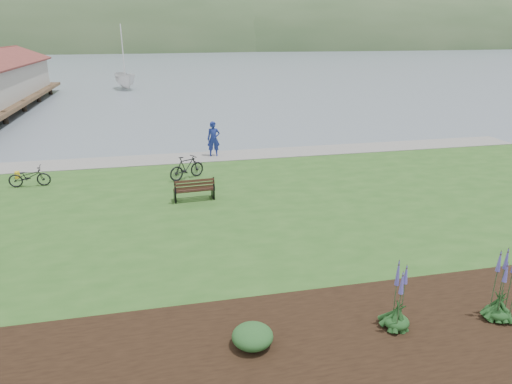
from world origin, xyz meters
TOP-DOWN VIEW (x-y plane):
  - ground at (0.00, 0.00)m, footprint 600.00×600.00m
  - lawn at (0.00, -2.00)m, footprint 34.00×20.00m
  - shoreline_path at (0.00, 6.90)m, footprint 34.00×2.20m
  - garden_bed at (3.00, -9.80)m, footprint 24.00×4.40m
  - far_hillside at (20.00, 170.00)m, footprint 580.00×80.00m
  - park_bench at (-3.34, 0.10)m, footprint 1.69×0.77m
  - person at (-1.62, 7.00)m, footprint 0.88×0.64m
  - bicycle_a at (-10.47, 3.54)m, footprint 0.65×1.81m
  - bicycle_b at (-3.42, 3.14)m, footprint 1.38×1.90m
  - sailboat at (-8.10, 43.20)m, footprint 11.66×11.78m
  - pannier at (-11.38, 5.00)m, footprint 0.23×0.32m
  - echium_0 at (3.17, -9.83)m, footprint 0.62×0.62m
  - echium_4 at (0.56, -9.63)m, footprint 0.62×0.62m
  - shrub_0 at (-2.92, -9.54)m, footprint 0.94×0.94m

SIDE VIEW (x-z plane):
  - ground at x=0.00m, z-range 0.00..0.00m
  - far_hillside at x=20.00m, z-range -19.00..19.00m
  - sailboat at x=-8.10m, z-range -12.45..12.45m
  - lawn at x=0.00m, z-range 0.00..0.40m
  - shoreline_path at x=0.00m, z-range 0.40..0.43m
  - garden_bed at x=3.00m, z-range 0.40..0.44m
  - pannier at x=-11.38m, z-range 0.40..0.72m
  - shrub_0 at x=-2.92m, z-range 0.44..0.91m
  - bicycle_a at x=-10.47m, z-range 0.40..1.34m
  - park_bench at x=-3.34m, z-range 0.40..1.42m
  - bicycle_b at x=-3.42m, z-range 0.40..1.53m
  - echium_4 at x=0.56m, z-range 0.19..2.22m
  - echium_0 at x=3.17m, z-range 0.29..2.39m
  - person at x=-1.62m, z-range 0.40..2.70m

